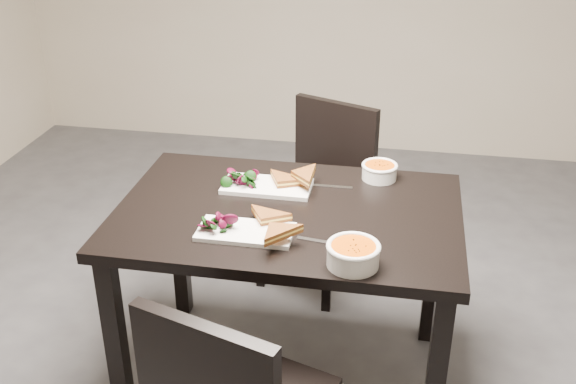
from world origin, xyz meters
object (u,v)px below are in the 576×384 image
object	(u,v)px
soup_bowl_near	(353,253)
plate_far	(267,186)
table	(288,234)
plate_near	(246,232)
soup_bowl_far	(379,170)
chair_far	(323,183)

from	to	relation	value
soup_bowl_near	plate_far	size ratio (longest dim) A/B	0.50
plate_far	soup_bowl_near	bearing A→B (deg)	-51.85
table	plate_near	bearing A→B (deg)	-119.44
plate_near	soup_bowl_near	xyz separation A→B (m)	(0.36, -0.12, 0.03)
soup_bowl_near	soup_bowl_far	bearing A→B (deg)	86.20
soup_bowl_near	table	bearing A→B (deg)	129.55
soup_bowl_near	chair_far	bearing A→B (deg)	102.15
plate_far	soup_bowl_far	bearing A→B (deg)	21.47
chair_far	soup_bowl_near	world-z (taller)	chair_far
table	plate_near	size ratio (longest dim) A/B	3.83
table	soup_bowl_far	xyz separation A→B (m)	(0.30, 0.31, 0.13)
table	plate_far	distance (m)	0.21
chair_far	plate_far	world-z (taller)	chair_far
soup_bowl_far	soup_bowl_near	bearing A→B (deg)	-93.80
soup_bowl_near	soup_bowl_far	xyz separation A→B (m)	(0.04, 0.62, -0.01)
chair_far	plate_near	distance (m)	1.00
table	chair_far	world-z (taller)	chair_far
table	plate_near	distance (m)	0.24
table	soup_bowl_far	bearing A→B (deg)	46.21
table	plate_far	world-z (taller)	plate_far
plate_far	soup_bowl_far	xyz separation A→B (m)	(0.40, 0.16, 0.03)
chair_far	plate_near	xyz separation A→B (m)	(-0.13, -0.96, 0.27)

